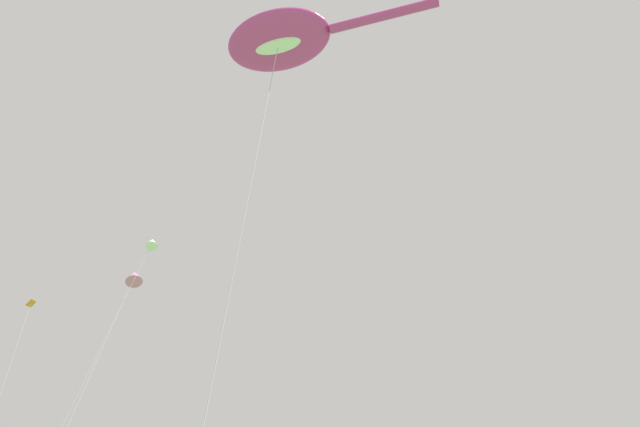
{
  "coord_description": "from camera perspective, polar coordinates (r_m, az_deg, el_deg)",
  "views": [
    {
      "loc": [
        -10.79,
        0.33,
        1.72
      ],
      "look_at": [
        -0.14,
        5.07,
        14.06
      ],
      "focal_mm": 28.46,
      "sensor_mm": 36.0,
      "label": 1
    }
  ],
  "objects": [
    {
      "name": "big_show_kite",
      "position": [
        20.01,
        -4.13,
        18.88
      ],
      "size": [
        4.44,
        8.79,
        20.4
      ],
      "rotation": [
        0.0,
        0.0,
        1.73
      ],
      "color": "#CC3899",
      "rests_on": "ground"
    },
    {
      "name": "small_kite_diamond_red",
      "position": [
        40.59,
        -31.12,
        -13.2
      ],
      "size": [
        2.32,
        2.39,
        24.14
      ],
      "rotation": [
        0.0,
        0.0,
        1.47
      ],
      "color": "orange",
      "rests_on": "ground"
    },
    {
      "name": "small_kite_tiny_distant",
      "position": [
        34.02,
        -18.46,
        -3.34
      ],
      "size": [
        0.98,
        4.1,
        24.38
      ],
      "rotation": [
        0.0,
        0.0,
        2.93
      ],
      "color": "white",
      "rests_on": "ground"
    },
    {
      "name": "small_kite_streamer_purple",
      "position": [
        40.49,
        -20.18,
        -6.74
      ],
      "size": [
        3.19,
        1.59,
        26.66
      ],
      "rotation": [
        0.0,
        0.0,
        3.06
      ],
      "color": "pink",
      "rests_on": "ground"
    }
  ]
}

